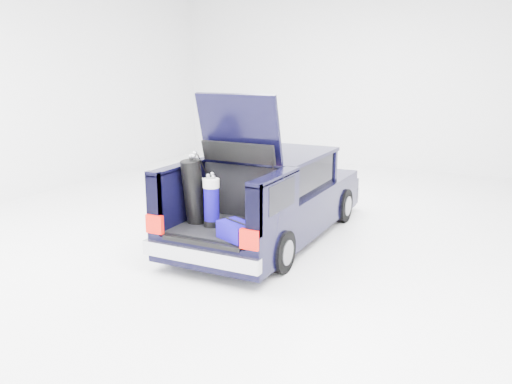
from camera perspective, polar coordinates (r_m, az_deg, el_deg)
The scene contains 6 objects.
ground at distance 9.24m, azimuth 1.40°, elevation -4.77°, with size 14.00×14.00×0.00m, color white.
car at distance 9.14m, azimuth 1.70°, elevation -0.58°, with size 1.87×4.65×2.47m.
red_suitcase at distance 7.84m, azimuth 0.44°, elevation -1.27°, with size 0.44×0.38×0.64m.
black_golf_bag at distance 7.90m, azimuth -6.58°, elevation 0.06°, with size 0.39×0.46×1.06m.
blue_golf_bag at distance 7.74m, azimuth -4.71°, elevation -1.06°, with size 0.29×0.29×0.79m.
blue_duffel at distance 7.23m, azimuth -2.09°, elevation -4.09°, with size 0.57×0.49×0.26m.
Camera 1 is at (3.73, -7.93, 2.92)m, focal length 38.00 mm.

